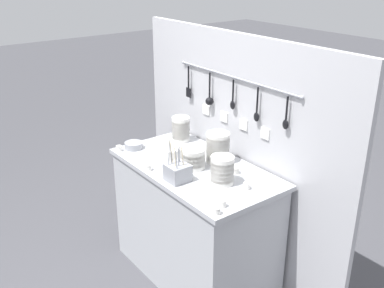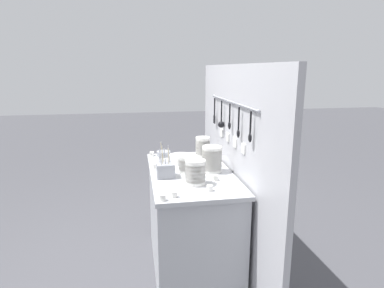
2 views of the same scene
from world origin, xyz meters
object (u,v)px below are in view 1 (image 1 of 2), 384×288
at_px(cup_front_right, 170,142).
at_px(bowl_stack_wide_centre, 218,147).
at_px(cup_edge_far, 223,203).
at_px(cup_edge_near, 119,148).
at_px(cup_back_left, 217,211).
at_px(cup_front_left, 247,186).
at_px(cup_mid_row, 236,170).
at_px(cup_centre, 149,167).
at_px(bowl_stack_nested_right, 193,158).
at_px(plate_stack, 168,150).
at_px(bowl_stack_back_corner, 181,129).
at_px(cup_beside_plates, 197,149).
at_px(cutlery_caddy, 178,172).
at_px(bowl_stack_tall_left, 222,170).
at_px(steel_mixing_bowl, 134,145).

bearing_deg(cup_front_right, bowl_stack_wide_centre, 11.97).
height_order(cup_edge_far, cup_edge_near, same).
xyz_separation_m(cup_back_left, cup_front_left, (-0.11, 0.32, 0.00)).
xyz_separation_m(cup_mid_row, cup_front_right, (-0.63, -0.07, 0.00)).
distance_m(cup_mid_row, cup_centre, 0.56).
height_order(bowl_stack_nested_right, plate_stack, bowl_stack_nested_right).
bearing_deg(cup_back_left, bowl_stack_back_corner, 154.64).
relative_size(cup_beside_plates, cup_centre, 1.00).
xyz_separation_m(plate_stack, cutlery_caddy, (0.35, -0.17, 0.02)).
bearing_deg(cup_centre, cutlery_caddy, 16.23).
xyz_separation_m(plate_stack, cup_edge_far, (0.76, -0.15, -0.01)).
bearing_deg(cup_front_left, plate_stack, -172.35).
bearing_deg(cup_mid_row, cutlery_caddy, -112.08).
bearing_deg(cup_centre, cup_back_left, 0.56).
xyz_separation_m(bowl_stack_wide_centre, cup_mid_row, (0.21, -0.02, -0.08)).
relative_size(plate_stack, cup_back_left, 5.42).
distance_m(bowl_stack_tall_left, cup_edge_far, 0.28).
relative_size(bowl_stack_tall_left, cup_edge_near, 4.24).
relative_size(cup_front_right, cup_edge_near, 1.00).
distance_m(cup_back_left, cup_front_right, 0.99).
height_order(bowl_stack_tall_left, cup_mid_row, bowl_stack_tall_left).
bearing_deg(plate_stack, cup_front_left, 7.65).
relative_size(bowl_stack_back_corner, bowl_stack_wide_centre, 0.90).
height_order(plate_stack, cup_centre, plate_stack).
height_order(cutlery_caddy, cup_front_right, cutlery_caddy).
xyz_separation_m(steel_mixing_bowl, cup_mid_row, (0.73, 0.31, -0.00)).
xyz_separation_m(cup_edge_near, cup_front_left, (0.95, 0.33, 0.00)).
bearing_deg(bowl_stack_wide_centre, cup_front_left, -15.34).
height_order(cup_mid_row, cup_edge_far, same).
height_order(bowl_stack_back_corner, cup_centre, bowl_stack_back_corner).
bearing_deg(cup_front_right, bowl_stack_tall_left, -7.39).
height_order(cutlery_caddy, cup_front_left, cutlery_caddy).
xyz_separation_m(bowl_stack_wide_centre, plate_stack, (-0.29, -0.20, -0.07)).
bearing_deg(plate_stack, bowl_stack_tall_left, 2.27).
relative_size(cup_mid_row, cup_edge_far, 1.00).
distance_m(cup_beside_plates, cup_front_left, 0.61).
distance_m(bowl_stack_back_corner, cup_edge_near, 0.48).
distance_m(bowl_stack_tall_left, cup_beside_plates, 0.50).
distance_m(bowl_stack_nested_right, cutlery_caddy, 0.20).
xyz_separation_m(plate_stack, cup_mid_row, (0.50, 0.18, -0.01)).
distance_m(plate_stack, cup_beside_plates, 0.21).
height_order(bowl_stack_back_corner, cup_beside_plates, bowl_stack_back_corner).
height_order(plate_stack, steel_mixing_bowl, plate_stack).
bearing_deg(bowl_stack_back_corner, bowl_stack_nested_right, -25.88).
distance_m(plate_stack, cup_front_left, 0.69).
bearing_deg(cup_edge_near, cup_beside_plates, 51.23).
bearing_deg(bowl_stack_nested_right, bowl_stack_wide_centre, 84.13).
height_order(cutlery_caddy, cup_edge_far, cutlery_caddy).
bearing_deg(cup_edge_near, bowl_stack_back_corner, 77.37).
height_order(steel_mixing_bowl, cup_front_right, steel_mixing_bowl).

